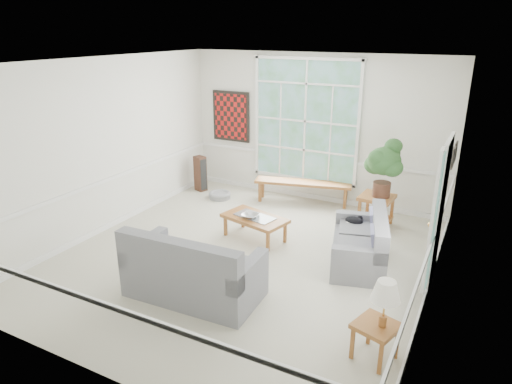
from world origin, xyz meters
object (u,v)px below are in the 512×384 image
at_px(loveseat_right, 359,239).
at_px(coffee_table, 255,228).
at_px(loveseat_front, 194,263).
at_px(side_table, 375,341).
at_px(end_table, 376,211).

distance_m(loveseat_right, coffee_table, 1.82).
bearing_deg(loveseat_front, side_table, -6.04).
bearing_deg(loveseat_right, coffee_table, 164.03).
bearing_deg(side_table, loveseat_right, 110.15).
bearing_deg(end_table, loveseat_right, -85.99).
bearing_deg(side_table, loveseat_front, 176.43).
bearing_deg(loveseat_right, side_table, -85.09).
relative_size(loveseat_right, loveseat_front, 0.84).
relative_size(loveseat_right, end_table, 2.57).
distance_m(loveseat_front, coffee_table, 1.95).
height_order(loveseat_front, end_table, loveseat_front).
distance_m(loveseat_right, loveseat_front, 2.57).
distance_m(loveseat_front, end_table, 3.82).
xyz_separation_m(loveseat_right, coffee_table, (-1.81, 0.02, -0.20)).
relative_size(loveseat_front, end_table, 3.08).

